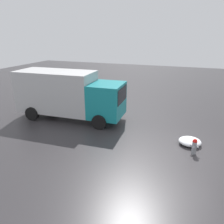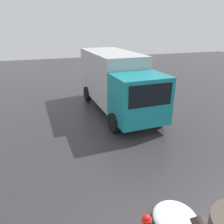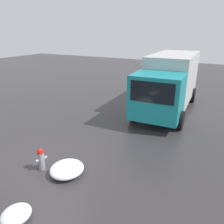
{
  "view_description": "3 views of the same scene",
  "coord_description": "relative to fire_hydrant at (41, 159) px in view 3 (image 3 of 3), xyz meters",
  "views": [
    {
      "loc": [
        0.5,
        10.01,
        5.47
      ],
      "look_at": [
        4.65,
        -1.26,
        1.13
      ],
      "focal_mm": 35.0,
      "sensor_mm": 36.0,
      "label": 1
    },
    {
      "loc": [
        -3.09,
        1.8,
        4.57
      ],
      "look_at": [
        4.56,
        -0.71,
        1.34
      ],
      "focal_mm": 35.0,
      "sensor_mm": 36.0,
      "label": 2
    },
    {
      "loc": [
        -4.41,
        -5.04,
        4.4
      ],
      "look_at": [
        3.28,
        -0.92,
        1.15
      ],
      "focal_mm": 35.0,
      "sensor_mm": 36.0,
      "label": 3
    }
  ],
  "objects": [
    {
      "name": "snow_pile_curbside",
      "position": [
        0.2,
        -0.91,
        -0.23
      ],
      "size": [
        1.14,
        1.08,
        0.36
      ],
      "color": "white",
      "rests_on": "ground_plane"
    },
    {
      "name": "ground_plane",
      "position": [
        -0.0,
        -0.0,
        -0.4
      ],
      "size": [
        60.0,
        60.0,
        0.0
      ],
      "primitive_type": "plane",
      "color": "#333033"
    },
    {
      "name": "snow_pile_by_hydrant",
      "position": [
        -1.87,
        -1.0,
        -0.25
      ],
      "size": [
        0.76,
        0.71,
        0.31
      ],
      "color": "white",
      "rests_on": "ground_plane"
    },
    {
      "name": "fire_hydrant",
      "position": [
        0.0,
        0.0,
        0.0
      ],
      "size": [
        0.42,
        0.32,
        0.79
      ],
      "rotation": [
        0.0,
        0.0,
        1.32
      ],
      "color": "gray",
      "rests_on": "ground_plane"
    },
    {
      "name": "delivery_truck",
      "position": [
        8.09,
        -2.13,
        1.3
      ],
      "size": [
        7.25,
        2.83,
        3.15
      ],
      "rotation": [
        0.0,
        0.0,
        1.61
      ],
      "color": "teal",
      "rests_on": "ground_plane"
    }
  ]
}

